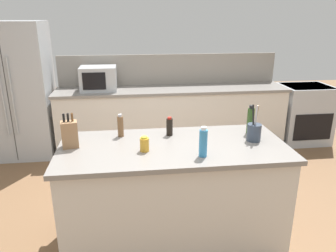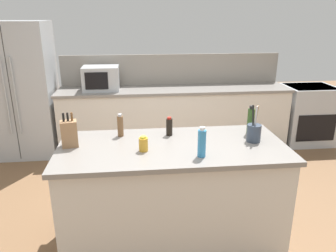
# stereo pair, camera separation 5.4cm
# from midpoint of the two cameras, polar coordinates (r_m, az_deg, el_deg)

# --- Properties ---
(ground_plane) EXTENTS (14.00, 14.00, 0.00)m
(ground_plane) POSITION_cam_midpoint_polar(r_m,az_deg,el_deg) (3.22, 0.32, -18.99)
(ground_plane) COLOR brown
(back_counter_run) EXTENTS (3.42, 0.66, 0.94)m
(back_counter_run) POSITION_cam_midpoint_polar(r_m,az_deg,el_deg) (5.00, 0.41, 1.35)
(back_counter_run) COLOR beige
(back_counter_run) RESTS_ON ground_plane
(wall_backsplash) EXTENTS (3.38, 0.03, 0.46)m
(wall_backsplash) POSITION_cam_midpoint_polar(r_m,az_deg,el_deg) (5.14, -0.05, 9.86)
(wall_backsplash) COLOR gray
(wall_backsplash) RESTS_ON back_counter_run
(kitchen_island) EXTENTS (1.91, 0.88, 0.94)m
(kitchen_island) POSITION_cam_midpoint_polar(r_m,az_deg,el_deg) (2.96, 0.34, -11.76)
(kitchen_island) COLOR beige
(kitchen_island) RESTS_ON ground_plane
(refrigerator) EXTENTS (0.94, 0.75, 1.90)m
(refrigerator) POSITION_cam_midpoint_polar(r_m,az_deg,el_deg) (5.13, -25.16, 5.52)
(refrigerator) COLOR #ADB2B7
(refrigerator) RESTS_ON ground_plane
(range_oven) EXTENTS (0.76, 0.65, 0.92)m
(range_oven) POSITION_cam_midpoint_polar(r_m,az_deg,el_deg) (5.68, 22.23, 2.03)
(range_oven) COLOR #ADB2B7
(range_oven) RESTS_ON ground_plane
(microwave) EXTENTS (0.51, 0.39, 0.34)m
(microwave) POSITION_cam_midpoint_polar(r_m,az_deg,el_deg) (4.82, -12.33, 8.08)
(microwave) COLOR #ADB2B7
(microwave) RESTS_ON back_counter_run
(knife_block) EXTENTS (0.15, 0.12, 0.29)m
(knife_block) POSITION_cam_midpoint_polar(r_m,az_deg,el_deg) (2.80, -17.29, -1.35)
(knife_block) COLOR #936B47
(knife_block) RESTS_ON kitchen_island
(utensil_crock) EXTENTS (0.12, 0.12, 0.32)m
(utensil_crock) POSITION_cam_midpoint_polar(r_m,az_deg,el_deg) (2.90, 14.23, -0.97)
(utensil_crock) COLOR #333D4C
(utensil_crock) RESTS_ON kitchen_island
(olive_oil_bottle) EXTENTS (0.06, 0.06, 0.26)m
(olive_oil_bottle) POSITION_cam_midpoint_polar(r_m,az_deg,el_deg) (3.07, 13.68, 0.98)
(olive_oil_bottle) COLOR #2D4C1E
(olive_oil_bottle) RESTS_ON kitchen_island
(honey_jar) EXTENTS (0.07, 0.07, 0.13)m
(honey_jar) POSITION_cam_midpoint_polar(r_m,az_deg,el_deg) (2.62, -4.71, -3.19)
(honey_jar) COLOR gold
(honey_jar) RESTS_ON kitchen_island
(dish_soap_bottle) EXTENTS (0.06, 0.06, 0.24)m
(dish_soap_bottle) POSITION_cam_midpoint_polar(r_m,az_deg,el_deg) (2.51, 5.53, -2.89)
(dish_soap_bottle) COLOR #3384BC
(dish_soap_bottle) RESTS_ON kitchen_island
(pepper_grinder) EXTENTS (0.05, 0.05, 0.21)m
(pepper_grinder) POSITION_cam_midpoint_polar(r_m,az_deg,el_deg) (2.95, -8.80, 0.00)
(pepper_grinder) COLOR brown
(pepper_grinder) RESTS_ON kitchen_island
(soy_sauce_bottle) EXTENTS (0.06, 0.06, 0.17)m
(soy_sauce_bottle) POSITION_cam_midpoint_polar(r_m,az_deg,el_deg) (2.95, -0.21, -0.12)
(soy_sauce_bottle) COLOR black
(soy_sauce_bottle) RESTS_ON kitchen_island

